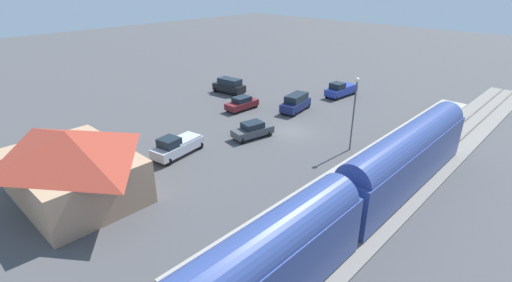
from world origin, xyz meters
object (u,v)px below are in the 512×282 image
at_px(station_building, 72,163).
at_px(light_pole_near_platform, 354,105).
at_px(suv_black, 229,86).
at_px(suv_navy, 296,103).
at_px(sedan_charcoal, 253,130).
at_px(pickup_silver, 177,146).
at_px(pedestrian_on_platform, 398,138).
at_px(pickup_blue, 341,89).
at_px(sedan_maroon, 242,103).

relative_size(station_building, light_pole_near_platform, 1.55).
relative_size(suv_black, suv_navy, 0.99).
xyz_separation_m(sedan_charcoal, light_pole_near_platform, (-9.22, -4.44, 3.80)).
relative_size(pickup_silver, suv_navy, 1.09).
bearing_deg(suv_black, pedestrian_on_platform, 176.11).
distance_m(sedan_charcoal, light_pole_near_platform, 10.92).
relative_size(pickup_silver, light_pole_near_platform, 0.76).
height_order(suv_navy, light_pole_near_platform, light_pole_near_platform).
bearing_deg(pickup_blue, suv_navy, 85.41).
relative_size(pedestrian_on_platform, suv_navy, 0.33).
height_order(suv_navy, sedan_charcoal, suv_navy).
bearing_deg(suv_black, pickup_silver, 123.30).
xyz_separation_m(station_building, light_pole_near_platform, (-11.20, -22.36, 1.78)).
height_order(pickup_silver, suv_black, suv_black).
bearing_deg(station_building, pickup_blue, -91.33).
xyz_separation_m(pickup_silver, pickup_blue, (-1.15, -27.63, 0.00)).
xyz_separation_m(pedestrian_on_platform, pickup_silver, (14.88, 15.93, -0.25)).
bearing_deg(sedan_maroon, pickup_blue, -113.96).
relative_size(pickup_silver, sedan_maroon, 1.24).
height_order(pedestrian_on_platform, light_pole_near_platform, light_pole_near_platform).
distance_m(pickup_blue, sedan_charcoal, 19.48).
relative_size(suv_black, sedan_charcoal, 1.06).
xyz_separation_m(station_building, sedan_charcoal, (-1.98, -17.91, -2.01)).
bearing_deg(pedestrian_on_platform, sedan_charcoal, 31.54).
height_order(station_building, pickup_blue, station_building).
bearing_deg(pedestrian_on_platform, sedan_maroon, 6.21).
bearing_deg(sedan_maroon, suv_black, -30.91).
xyz_separation_m(pickup_silver, sedan_charcoal, (-2.26, -8.18, -0.15)).
bearing_deg(light_pole_near_platform, pedestrian_on_platform, -135.84).
bearing_deg(sedan_maroon, suv_navy, -141.16).
xyz_separation_m(suv_black, sedan_charcoal, (-13.90, 9.55, -0.27)).
bearing_deg(suv_navy, pickup_silver, 88.79).
distance_m(suv_black, sedan_maroon, 7.73).
xyz_separation_m(station_building, sedan_maroon, (5.30, -23.49, -2.01)).
bearing_deg(suv_black, light_pole_near_platform, 167.55).
xyz_separation_m(sedan_maroon, sedan_charcoal, (-7.27, 5.58, 0.00)).
bearing_deg(pickup_silver, suv_navy, -91.21).
distance_m(pickup_silver, light_pole_near_platform, 17.45).
bearing_deg(suv_black, station_building, 113.48).
height_order(pickup_silver, sedan_maroon, pickup_silver).
distance_m(station_building, suv_navy, 27.89).
bearing_deg(suv_black, sedan_maroon, 149.09).
bearing_deg(station_building, light_pole_near_platform, -116.61).
bearing_deg(sedan_maroon, light_pole_near_platform, 176.06).
distance_m(suv_navy, pickup_blue, 9.55).
bearing_deg(light_pole_near_platform, pickup_silver, 47.72).
height_order(suv_black, sedan_charcoal, suv_black).
bearing_deg(suv_navy, light_pole_near_platform, 153.71).
relative_size(pickup_blue, light_pole_near_platform, 0.75).
xyz_separation_m(suv_black, light_pole_near_platform, (-23.13, 5.10, 3.53)).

